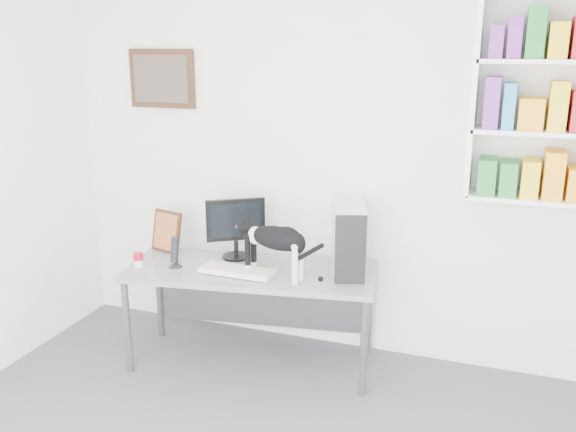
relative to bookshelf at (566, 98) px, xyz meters
The scene contains 11 objects.
room 2.37m from the bookshelf, 127.12° to the right, with size 4.01×4.01×2.70m.
bookshelf is the anchor object (origin of this frame).
wall_art 2.70m from the bookshelf, behind, with size 0.52×0.04×0.42m, color #412315.
desk 2.39m from the bookshelf, 169.87° to the right, with size 1.66×0.65×0.69m, color gray.
monitor 2.23m from the bookshelf, behind, with size 0.41×0.20×0.44m, color black.
keyboard 2.24m from the bookshelf, 167.10° to the right, with size 0.49×0.19×0.04m, color silver.
pc_tower 1.53m from the bookshelf, behind, with size 0.20×0.46×0.46m, color silver.
speaker 2.59m from the bookshelf, 168.79° to the right, with size 0.10×0.10×0.22m, color black.
leaning_print 2.74m from the bookshelf, behind, with size 0.25×0.10×0.31m, color #412315.
soup_can 2.84m from the bookshelf, 168.05° to the right, with size 0.07×0.07×0.10m, color #AF0F20.
cat 1.94m from the bookshelf, 165.72° to the right, with size 0.59×0.16×0.36m, color black, non-canonical shape.
Camera 1 is at (1.09, -2.00, 2.15)m, focal length 38.00 mm.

